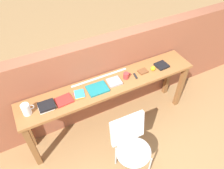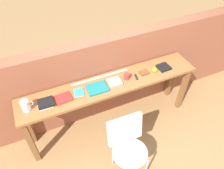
{
  "view_description": "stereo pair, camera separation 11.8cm",
  "coord_description": "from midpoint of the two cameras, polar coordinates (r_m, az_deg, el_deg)",
  "views": [
    {
      "loc": [
        -0.94,
        -1.59,
        2.92
      ],
      "look_at": [
        0.0,
        0.25,
        0.9
      ],
      "focal_mm": 35.0,
      "sensor_mm": 36.0,
      "label": 1
    },
    {
      "loc": [
        -0.83,
        -1.64,
        2.92
      ],
      "look_at": [
        0.0,
        0.25,
        0.9
      ],
      "focal_mm": 35.0,
      "sensor_mm": 36.0,
      "label": 2
    }
  ],
  "objects": [
    {
      "name": "book_stack_leftmost",
      "position": [
        2.76,
        -17.96,
        -5.42
      ],
      "size": [
        0.2,
        0.17,
        0.05
      ],
      "color": "white",
      "rests_on": "sideboard"
    },
    {
      "name": "book_repair_rightmost",
      "position": [
        3.26,
        11.84,
        4.9
      ],
      "size": [
        0.18,
        0.18,
        0.03
      ],
      "primitive_type": "cube",
      "rotation": [
        0.0,
        0.0,
        0.06
      ],
      "color": "black",
      "rests_on": "sideboard"
    },
    {
      "name": "magazine_cycling",
      "position": [
        2.79,
        -13.64,
        -4.05
      ],
      "size": [
        0.22,
        0.18,
        0.02
      ],
      "primitive_type": "cube",
      "rotation": [
        0.0,
        0.0,
        0.07
      ],
      "color": "red",
      "rests_on": "sideboard"
    },
    {
      "name": "multitool_folded",
      "position": [
        3.04,
        5.03,
        2.2
      ],
      "size": [
        0.04,
        0.11,
        0.02
      ],
      "primitive_type": "cube",
      "rotation": [
        0.0,
        0.0,
        -0.17
      ],
      "color": "black",
      "rests_on": "sideboard"
    },
    {
      "name": "chair_white_moulded",
      "position": [
        2.78,
        3.84,
        -15.29
      ],
      "size": [
        0.45,
        0.47,
        0.89
      ],
      "color": "white",
      "rests_on": "ground"
    },
    {
      "name": "ground_plane",
      "position": [
        3.45,
        0.94,
        -13.41
      ],
      "size": [
        40.0,
        40.0,
        0.0
      ],
      "primitive_type": "plane",
      "color": "#9E7547"
    },
    {
      "name": "ruler_metal_back_edge",
      "position": [
        3.02,
        -4.37,
        1.84
      ],
      "size": [
        0.83,
        0.03,
        0.0
      ],
      "primitive_type": "cube",
      "color": "silver",
      "rests_on": "sideboard"
    },
    {
      "name": "book_grey_hardcover",
      "position": [
        2.93,
        -0.57,
        0.73
      ],
      "size": [
        0.19,
        0.18,
        0.03
      ],
      "primitive_type": "cube",
      "rotation": [
        0.0,
        0.0,
        -0.04
      ],
      "color": "#9E9EA3",
      "rests_on": "sideboard"
    },
    {
      "name": "brick_wall_back",
      "position": [
        3.3,
        -4.11,
        1.49
      ],
      "size": [
        6.0,
        0.2,
        1.36
      ],
      "primitive_type": "cube",
      "color": "#935138",
      "rests_on": "ground"
    },
    {
      "name": "sports_ball_small",
      "position": [
        3.16,
        9.64,
        4.16
      ],
      "size": [
        0.07,
        0.07,
        0.07
      ],
      "primitive_type": "sphere",
      "color": "yellow",
      "rests_on": "sideboard"
    },
    {
      "name": "book_open_centre",
      "position": [
        2.85,
        -4.99,
        -1.12
      ],
      "size": [
        0.27,
        0.22,
        0.02
      ],
      "primitive_type": "cube",
      "rotation": [
        0.0,
        0.0,
        -0.02
      ],
      "color": "#19757A",
      "rests_on": "sideboard"
    },
    {
      "name": "sideboard",
      "position": [
        3.03,
        -1.54,
        -1.59
      ],
      "size": [
        2.5,
        0.44,
        0.88
      ],
      "color": "#996033",
      "rests_on": "ground"
    },
    {
      "name": "pitcher_white",
      "position": [
        2.74,
        -22.64,
        -6.01
      ],
      "size": [
        0.14,
        0.1,
        0.18
      ],
      "color": "white",
      "rests_on": "sideboard"
    },
    {
      "name": "pamphlet_pile_colourful",
      "position": [
        2.82,
        -9.72,
        -2.56
      ],
      "size": [
        0.15,
        0.18,
        0.01
      ],
      "color": "green",
      "rests_on": "sideboard"
    },
    {
      "name": "mug",
      "position": [
        2.98,
        2.6,
        2.32
      ],
      "size": [
        0.11,
        0.08,
        0.09
      ],
      "color": "red",
      "rests_on": "sideboard"
    },
    {
      "name": "leather_journal_brown",
      "position": [
        3.12,
        6.99,
        3.41
      ],
      "size": [
        0.13,
        0.11,
        0.02
      ],
      "primitive_type": "cube",
      "rotation": [
        0.0,
        0.0,
        0.04
      ],
      "color": "brown",
      "rests_on": "sideboard"
    }
  ]
}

